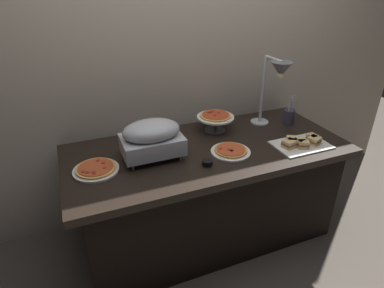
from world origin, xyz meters
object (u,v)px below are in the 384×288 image
(pizza_plate_front, at_px, (96,169))
(utensil_holder, at_px, (289,116))
(chafing_dish, at_px, (152,137))
(heat_lamp, at_px, (277,76))
(pizza_plate_center, at_px, (231,151))
(pizza_plate_raised_stand, at_px, (215,118))
(sandwich_platter, at_px, (301,143))
(sauce_cup_near, at_px, (207,163))

(pizza_plate_front, distance_m, utensil_holder, 1.50)
(chafing_dish, xyz_separation_m, utensil_holder, (1.14, 0.12, -0.08))
(chafing_dish, relative_size, heat_lamp, 0.71)
(pizza_plate_center, distance_m, utensil_holder, 0.69)
(pizza_plate_raised_stand, height_order, sandwich_platter, pizza_plate_raised_stand)
(chafing_dish, height_order, heat_lamp, heat_lamp)
(chafing_dish, distance_m, pizza_plate_raised_stand, 0.58)
(pizza_plate_front, bearing_deg, chafing_dish, 4.36)
(pizza_plate_front, distance_m, sandwich_platter, 1.35)
(sauce_cup_near, bearing_deg, utensil_holder, 21.50)
(heat_lamp, xyz_separation_m, pizza_plate_front, (-1.29, -0.09, -0.40))
(heat_lamp, xyz_separation_m, sandwich_platter, (0.05, -0.29, -0.39))
(sauce_cup_near, height_order, utensil_holder, utensil_holder)
(chafing_dish, relative_size, pizza_plate_raised_stand, 1.38)
(pizza_plate_raised_stand, xyz_separation_m, sandwich_platter, (0.44, -0.44, -0.08))
(pizza_plate_front, xyz_separation_m, sandwich_platter, (1.34, -0.20, 0.01))
(pizza_plate_center, distance_m, sandwich_platter, 0.50)
(pizza_plate_raised_stand, bearing_deg, utensil_holder, -9.03)
(pizza_plate_raised_stand, xyz_separation_m, sauce_cup_near, (-0.26, -0.43, -0.08))
(heat_lamp, height_order, sauce_cup_near, heat_lamp)
(chafing_dish, height_order, sauce_cup_near, chafing_dish)
(pizza_plate_raised_stand, relative_size, sauce_cup_near, 4.24)
(pizza_plate_front, distance_m, pizza_plate_raised_stand, 0.94)
(chafing_dish, distance_m, utensil_holder, 1.14)
(pizza_plate_center, bearing_deg, utensil_holder, 21.18)
(pizza_plate_front, bearing_deg, heat_lamp, 4.05)
(heat_lamp, xyz_separation_m, pizza_plate_raised_stand, (-0.39, 0.15, -0.31))
(heat_lamp, xyz_separation_m, sauce_cup_near, (-0.65, -0.28, -0.39))
(heat_lamp, distance_m, utensil_holder, 0.41)
(sandwich_platter, xyz_separation_m, utensil_holder, (0.16, 0.35, 0.04))
(sandwich_platter, bearing_deg, pizza_plate_raised_stand, 134.55)
(chafing_dish, height_order, pizza_plate_center, chafing_dish)
(chafing_dish, distance_m, sandwich_platter, 1.01)
(chafing_dish, xyz_separation_m, pizza_plate_front, (-0.36, -0.03, -0.13))
(heat_lamp, xyz_separation_m, utensil_holder, (0.20, 0.05, -0.35))
(pizza_plate_front, relative_size, sauce_cup_near, 4.21)
(pizza_plate_center, distance_m, sauce_cup_near, 0.23)
(pizza_plate_center, height_order, utensil_holder, utensil_holder)
(pizza_plate_front, xyz_separation_m, sauce_cup_near, (0.64, -0.19, 0.01))
(chafing_dish, xyz_separation_m, sandwich_platter, (0.98, -0.23, -0.12))
(sauce_cup_near, xyz_separation_m, utensil_holder, (0.85, 0.34, 0.04))
(pizza_plate_raised_stand, height_order, utensil_holder, utensil_holder)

